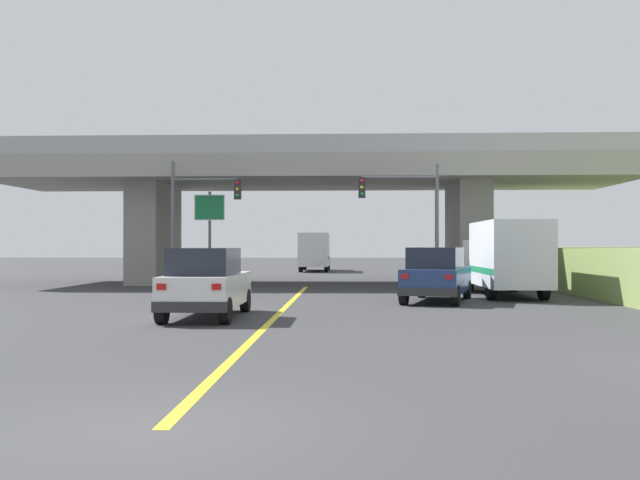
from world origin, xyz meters
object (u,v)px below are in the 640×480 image
suv_lead (206,283)px  traffic_signal_nearside (410,209)px  semi_truck_distant (315,251)px  box_truck (505,257)px  traffic_signal_farside (195,209)px  highway_sign (210,217)px  suv_crossing (437,274)px

suv_lead → traffic_signal_nearside: bearing=60.9°
semi_truck_distant → box_truck: bearing=-71.4°
traffic_signal_nearside → traffic_signal_farside: (-10.20, 0.29, 0.01)m
highway_sign → semi_truck_distant: 22.29m
box_truck → semi_truck_distant: semi_truck_distant is taller
suv_crossing → highway_sign: (-10.23, 8.63, 2.50)m
box_truck → traffic_signal_nearside: (-3.59, 3.57, 2.19)m
suv_lead → suv_crossing: (7.39, 6.00, 0.00)m
suv_crossing → box_truck: 4.44m
suv_crossing → traffic_signal_farside: size_ratio=0.85×
suv_crossing → traffic_signal_nearside: 7.17m
traffic_signal_nearside → highway_sign: (-9.85, 2.03, -0.30)m
suv_lead → traffic_signal_farside: size_ratio=0.77×
highway_sign → semi_truck_distant: bearing=79.0°
traffic_signal_farside → highway_sign: traffic_signal_farside is taller
highway_sign → semi_truck_distant: highway_sign is taller
box_truck → highway_sign: 14.68m
suv_crossing → semi_truck_distant: 31.03m
suv_crossing → traffic_signal_farside: bearing=162.7°
suv_lead → semi_truck_distant: size_ratio=0.66×
box_truck → highway_sign: (-13.43, 5.60, 1.90)m
traffic_signal_farside → highway_sign: (0.36, 1.74, -0.31)m
box_truck → semi_truck_distant: (-9.21, 27.41, 0.00)m
box_truck → traffic_signal_nearside: bearing=135.2°
semi_truck_distant → suv_crossing: bearing=-78.8°
suv_crossing → traffic_signal_farside: traffic_signal_farside is taller
suv_crossing → suv_lead: bearing=-125.2°
suv_lead → box_truck: size_ratio=0.65×
box_truck → traffic_signal_nearside: size_ratio=1.23×
suv_lead → box_truck: (10.59, 9.03, 0.60)m
traffic_signal_nearside → suv_lead: bearing=-119.1°
highway_sign → semi_truck_distant: size_ratio=0.67×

